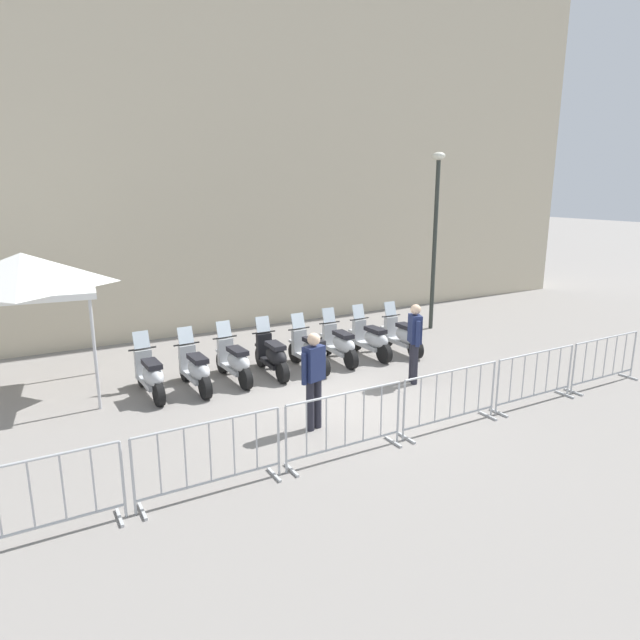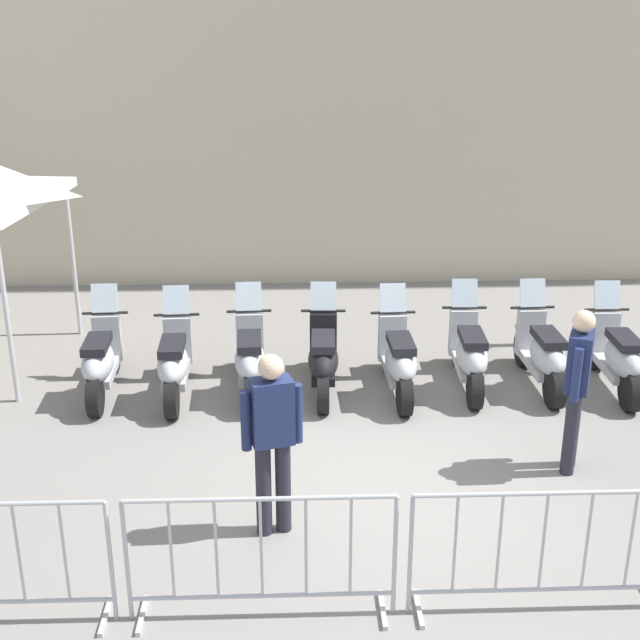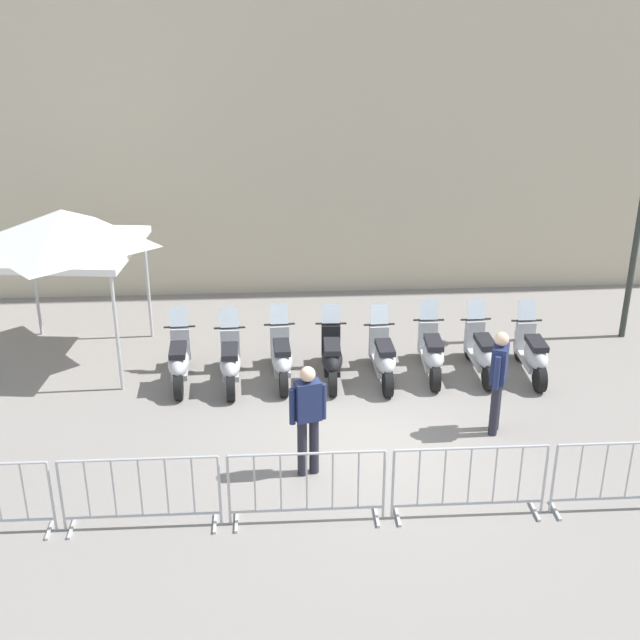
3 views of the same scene
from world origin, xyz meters
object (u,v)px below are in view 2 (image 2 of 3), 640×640
at_px(motorcycle_7, 617,357).
at_px(officer_near_row_end, 577,382).
at_px(motorcycle_1, 175,363).
at_px(officer_mid_plaza, 272,434).
at_px(barrier_segment_2, 261,559).
at_px(motorcycle_6, 542,354).
at_px(motorcycle_2, 250,359).
at_px(motorcycle_3, 323,358).
at_px(motorcycle_0, 101,361).
at_px(barrier_segment_3, 542,552).
at_px(motorcycle_5, 469,354).
at_px(motorcycle_4, 398,360).

bearing_deg(motorcycle_7, officer_near_row_end, -115.56).
relative_size(motorcycle_1, officer_near_row_end, 1.00).
height_order(motorcycle_1, officer_mid_plaza, officer_mid_plaza).
bearing_deg(officer_near_row_end, motorcycle_1, 162.61).
bearing_deg(officer_mid_plaza, barrier_segment_2, -87.45).
bearing_deg(motorcycle_6, motorcycle_2, -173.65).
bearing_deg(barrier_segment_2, motorcycle_1, 112.37).
distance_m(motorcycle_3, barrier_segment_2, 4.10).
bearing_deg(barrier_segment_2, motorcycle_0, 122.90).
bearing_deg(motorcycle_1, barrier_segment_3, -43.95).
distance_m(motorcycle_3, motorcycle_7, 3.58).
distance_m(barrier_segment_3, officer_mid_plaza, 2.42).
distance_m(motorcycle_5, motorcycle_7, 1.79).
relative_size(motorcycle_4, officer_near_row_end, 1.00).
bearing_deg(motorcycle_3, barrier_segment_3, -63.09).
bearing_deg(motorcycle_1, motorcycle_3, 8.76).
xyz_separation_m(motorcycle_3, motorcycle_5, (1.77, 0.25, 0.00)).
xyz_separation_m(motorcycle_3, barrier_segment_3, (1.96, -3.86, 0.07)).
relative_size(motorcycle_2, officer_near_row_end, 1.00).
bearing_deg(motorcycle_5, motorcycle_2, -173.13).
bearing_deg(motorcycle_6, motorcycle_0, -173.65).
xyz_separation_m(motorcycle_1, motorcycle_6, (4.43, 0.59, 0.00)).
height_order(motorcycle_5, officer_near_row_end, officer_near_row_end).
xyz_separation_m(motorcycle_2, barrier_segment_2, (0.69, -4.02, 0.07)).
bearing_deg(officer_mid_plaza, motorcycle_1, 119.55).
xyz_separation_m(motorcycle_7, officer_mid_plaza, (-3.81, -3.26, 0.53)).
height_order(motorcycle_2, motorcycle_3, same).
distance_m(motorcycle_4, barrier_segment_2, 4.24).
distance_m(motorcycle_3, barrier_segment_3, 4.33).
relative_size(motorcycle_3, motorcycle_5, 1.00).
relative_size(motorcycle_0, motorcycle_4, 1.00).
height_order(motorcycle_6, officer_mid_plaza, officer_mid_plaza).
relative_size(motorcycle_1, motorcycle_2, 1.00).
relative_size(barrier_segment_2, officer_near_row_end, 1.19).
xyz_separation_m(motorcycle_0, officer_near_row_end, (5.29, -1.38, 0.53)).
distance_m(motorcycle_7, officer_near_row_end, 2.23).
bearing_deg(motorcycle_1, motorcycle_6, 7.63).
bearing_deg(motorcycle_4, motorcycle_5, 15.71).
distance_m(motorcycle_1, motorcycle_3, 1.78).
relative_size(motorcycle_0, barrier_segment_2, 0.83).
height_order(motorcycle_5, officer_mid_plaza, officer_mid_plaza).
height_order(motorcycle_6, barrier_segment_2, motorcycle_6).
relative_size(motorcycle_0, barrier_segment_3, 0.83).
height_order(barrier_segment_3, officer_near_row_end, officer_near_row_end).
xyz_separation_m(motorcycle_4, motorcycle_7, (2.66, 0.30, 0.00)).
bearing_deg(motorcycle_6, motorcycle_3, -173.12).
distance_m(motorcycle_0, motorcycle_3, 2.67).
distance_m(motorcycle_3, motorcycle_4, 0.90).
bearing_deg(motorcycle_0, officer_near_row_end, -14.58).
bearing_deg(officer_near_row_end, barrier_segment_3, -106.92).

